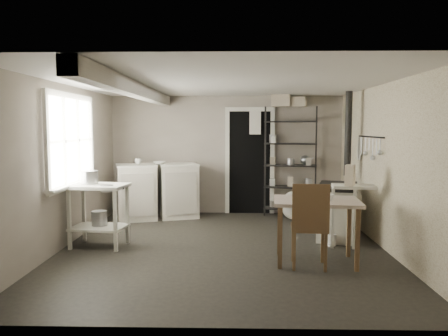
{
  "coord_description": "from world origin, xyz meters",
  "views": [
    {
      "loc": [
        0.16,
        -6.05,
        1.7
      ],
      "look_at": [
        0.0,
        0.3,
        1.1
      ],
      "focal_mm": 35.0,
      "sensor_mm": 36.0,
      "label": 1
    }
  ],
  "objects_px": {
    "work_table": "(316,233)",
    "flour_sack": "(293,206)",
    "stove": "(337,209)",
    "chair": "(309,227)",
    "stockpot": "(89,180)",
    "prep_table": "(99,219)",
    "shelf_rack": "(291,166)",
    "base_cabinets": "(158,194)"
  },
  "relations": [
    {
      "from": "stockpot",
      "to": "base_cabinets",
      "type": "distance_m",
      "value": 2.06
    },
    {
      "from": "chair",
      "to": "work_table",
      "type": "bearing_deg",
      "value": 60.53
    },
    {
      "from": "prep_table",
      "to": "stove",
      "type": "distance_m",
      "value": 3.58
    },
    {
      "from": "chair",
      "to": "base_cabinets",
      "type": "bearing_deg",
      "value": 135.43
    },
    {
      "from": "shelf_rack",
      "to": "work_table",
      "type": "distance_m",
      "value": 3.02
    },
    {
      "from": "shelf_rack",
      "to": "work_table",
      "type": "bearing_deg",
      "value": -80.27
    },
    {
      "from": "prep_table",
      "to": "shelf_rack",
      "type": "relative_size",
      "value": 0.43
    },
    {
      "from": "prep_table",
      "to": "base_cabinets",
      "type": "xyz_separation_m",
      "value": [
        0.49,
        1.97,
        0.06
      ]
    },
    {
      "from": "stockpot",
      "to": "work_table",
      "type": "relative_size",
      "value": 0.26
    },
    {
      "from": "stove",
      "to": "shelf_rack",
      "type": "bearing_deg",
      "value": 122.78
    },
    {
      "from": "prep_table",
      "to": "flour_sack",
      "type": "bearing_deg",
      "value": 32.44
    },
    {
      "from": "chair",
      "to": "flour_sack",
      "type": "height_order",
      "value": "chair"
    },
    {
      "from": "shelf_rack",
      "to": "work_table",
      "type": "relative_size",
      "value": 1.98
    },
    {
      "from": "prep_table",
      "to": "stockpot",
      "type": "distance_m",
      "value": 0.56
    },
    {
      "from": "base_cabinets",
      "to": "chair",
      "type": "xyz_separation_m",
      "value": [
        2.34,
        -2.8,
        0.02
      ]
    },
    {
      "from": "stockpot",
      "to": "shelf_rack",
      "type": "xyz_separation_m",
      "value": [
        3.15,
        2.23,
        0.01
      ]
    },
    {
      "from": "base_cabinets",
      "to": "shelf_rack",
      "type": "xyz_separation_m",
      "value": [
        2.51,
        0.33,
        0.49
      ]
    },
    {
      "from": "shelf_rack",
      "to": "flour_sack",
      "type": "distance_m",
      "value": 0.81
    },
    {
      "from": "work_table",
      "to": "chair",
      "type": "distance_m",
      "value": 0.23
    },
    {
      "from": "stove",
      "to": "chair",
      "type": "distance_m",
      "value": 1.63
    },
    {
      "from": "stockpot",
      "to": "chair",
      "type": "bearing_deg",
      "value": -16.81
    },
    {
      "from": "stockpot",
      "to": "stove",
      "type": "relative_size",
      "value": 0.27
    },
    {
      "from": "work_table",
      "to": "chair",
      "type": "height_order",
      "value": "chair"
    },
    {
      "from": "stockpot",
      "to": "base_cabinets",
      "type": "bearing_deg",
      "value": 71.42
    },
    {
      "from": "prep_table",
      "to": "chair",
      "type": "xyz_separation_m",
      "value": [
        2.83,
        -0.83,
        0.08
      ]
    },
    {
      "from": "prep_table",
      "to": "chair",
      "type": "bearing_deg",
      "value": -16.36
    },
    {
      "from": "prep_table",
      "to": "shelf_rack",
      "type": "distance_m",
      "value": 3.82
    },
    {
      "from": "base_cabinets",
      "to": "stove",
      "type": "height_order",
      "value": "base_cabinets"
    },
    {
      "from": "shelf_rack",
      "to": "chair",
      "type": "relative_size",
      "value": 2.0
    },
    {
      "from": "stockpot",
      "to": "shelf_rack",
      "type": "relative_size",
      "value": 0.13
    },
    {
      "from": "base_cabinets",
      "to": "shelf_rack",
      "type": "bearing_deg",
      "value": -9.63
    },
    {
      "from": "work_table",
      "to": "flour_sack",
      "type": "bearing_deg",
      "value": 88.81
    },
    {
      "from": "base_cabinets",
      "to": "stockpot",
      "type": "bearing_deg",
      "value": -125.77
    },
    {
      "from": "shelf_rack",
      "to": "stove",
      "type": "xyz_separation_m",
      "value": [
        0.52,
        -1.66,
        -0.51
      ]
    },
    {
      "from": "stove",
      "to": "stockpot",
      "type": "bearing_deg",
      "value": -155.66
    },
    {
      "from": "stove",
      "to": "work_table",
      "type": "relative_size",
      "value": 0.98
    },
    {
      "from": "flour_sack",
      "to": "stockpot",
      "type": "bearing_deg",
      "value": -149.75
    },
    {
      "from": "work_table",
      "to": "chair",
      "type": "xyz_separation_m",
      "value": [
        -0.12,
        -0.17,
        0.1
      ]
    },
    {
      "from": "chair",
      "to": "prep_table",
      "type": "bearing_deg",
      "value": 169.18
    },
    {
      "from": "prep_table",
      "to": "base_cabinets",
      "type": "height_order",
      "value": "base_cabinets"
    },
    {
      "from": "work_table",
      "to": "flour_sack",
      "type": "distance_m",
      "value": 2.58
    },
    {
      "from": "stove",
      "to": "chair",
      "type": "relative_size",
      "value": 0.99
    }
  ]
}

